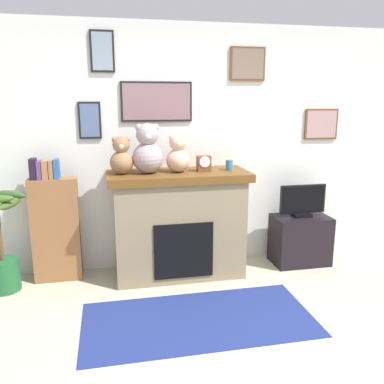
% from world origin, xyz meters
% --- Properties ---
extents(ground_plane, '(12.00, 12.00, 0.00)m').
position_xyz_m(ground_plane, '(0.00, 0.00, 0.00)').
color(ground_plane, '#B2AB93').
extents(back_wall, '(5.20, 0.15, 2.60)m').
position_xyz_m(back_wall, '(-0.00, 2.00, 1.31)').
color(back_wall, silver).
rests_on(back_wall, ground_plane).
extents(fireplace, '(1.43, 0.65, 1.11)m').
position_xyz_m(fireplace, '(-0.32, 1.64, 0.56)').
color(fireplace, '#817355').
rests_on(fireplace, ground_plane).
extents(bookshelf, '(0.47, 0.16, 1.27)m').
position_xyz_m(bookshelf, '(-1.56, 1.74, 0.58)').
color(bookshelf, brown).
rests_on(bookshelf, ground_plane).
extents(potted_plant, '(0.56, 0.57, 1.00)m').
position_xyz_m(potted_plant, '(-2.05, 1.59, 0.43)').
color(potted_plant, '#1E592D').
rests_on(potted_plant, ground_plane).
extents(tv_stand, '(0.62, 0.40, 0.55)m').
position_xyz_m(tv_stand, '(1.08, 1.64, 0.27)').
color(tv_stand, black).
rests_on(tv_stand, ground_plane).
extents(television, '(0.53, 0.14, 0.36)m').
position_xyz_m(television, '(1.08, 1.64, 0.72)').
color(television, black).
rests_on(television, tv_stand).
extents(area_rug, '(1.95, 0.94, 0.01)m').
position_xyz_m(area_rug, '(-0.32, 0.67, 0.00)').
color(area_rug, navy).
rests_on(area_rug, ground_plane).
extents(candle_jar, '(0.07, 0.07, 0.11)m').
position_xyz_m(candle_jar, '(0.22, 1.63, 1.16)').
color(candle_jar, teal).
rests_on(candle_jar, fireplace).
extents(mantel_clock, '(0.14, 0.10, 0.16)m').
position_xyz_m(mantel_clock, '(-0.05, 1.62, 1.18)').
color(mantel_clock, brown).
rests_on(mantel_clock, fireplace).
extents(teddy_bear_grey, '(0.23, 0.23, 0.37)m').
position_xyz_m(teddy_bear_grey, '(-0.88, 1.62, 1.27)').
color(teddy_bear_grey, '#8F6A47').
rests_on(teddy_bear_grey, fireplace).
extents(teddy_bear_brown, '(0.31, 0.31, 0.49)m').
position_xyz_m(teddy_bear_brown, '(-0.62, 1.62, 1.33)').
color(teddy_bear_brown, '#9B8E94').
rests_on(teddy_bear_brown, fireplace).
extents(teddy_bear_tan, '(0.24, 0.24, 0.38)m').
position_xyz_m(teddy_bear_tan, '(-0.32, 1.62, 1.28)').
color(teddy_bear_tan, '#CDA78E').
rests_on(teddy_bear_tan, fireplace).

